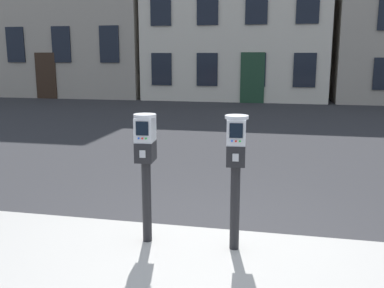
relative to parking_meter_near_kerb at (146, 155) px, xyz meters
name	(u,v)px	position (x,y,z in m)	size (l,w,h in m)	color
ground_plane	(210,248)	(0.60, 0.24, -1.02)	(160.00, 160.00, 0.00)	#28282B
parking_meter_near_kerb	(146,155)	(0.00, 0.00, 0.00)	(0.23, 0.26, 1.28)	black
parking_meter_twin_adjacent	(236,158)	(0.87, 0.00, 0.01)	(0.23, 0.26, 1.29)	black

